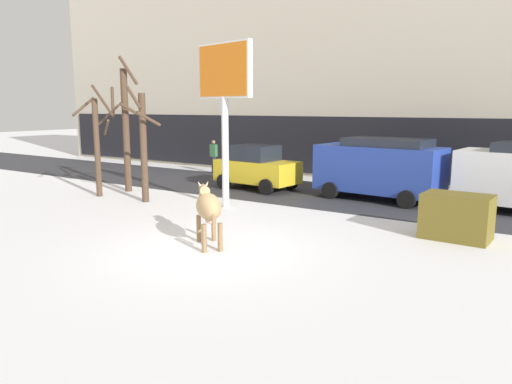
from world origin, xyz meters
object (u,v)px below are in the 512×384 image
dumpster (457,217)px  car_yellow_hatchback (257,167)px  cow_tan (208,207)px  pedestrian_near_billboard (214,156)px  car_blue_van (379,167)px  bare_tree_right_lot (143,145)px  billboard (224,81)px  bare_tree_left_lot (98,140)px  bare_tree_far_back (126,126)px

dumpster → car_yellow_hatchback: bearing=157.3°
cow_tan → pedestrian_near_billboard: bearing=128.1°
car_blue_van → dumpster: size_ratio=2.79×
pedestrian_near_billboard → bare_tree_right_lot: size_ratio=0.41×
billboard → pedestrian_near_billboard: size_ratio=3.21×
bare_tree_right_lot → bare_tree_left_lot: bearing=-176.7°
bare_tree_left_lot → bare_tree_far_back: bearing=87.2°
car_yellow_hatchback → bare_tree_far_back: bearing=-140.5°
cow_tan → car_blue_van: size_ratio=0.35×
car_yellow_hatchback → bare_tree_right_lot: bearing=-111.6°
cow_tan → dumpster: size_ratio=0.99×
pedestrian_near_billboard → billboard: bearing=-48.8°
cow_tan → bare_tree_far_back: 9.17m
pedestrian_near_billboard → bare_tree_far_back: bearing=-84.9°
car_blue_van → billboard: bearing=-132.8°
car_blue_van → dumpster: car_blue_van is taller
car_yellow_hatchback → bare_tree_right_lot: (-1.84, -4.63, 1.18)m
cow_tan → dumpster: bearing=39.3°
bare_tree_right_lot → cow_tan: bearing=-29.6°
car_yellow_hatchback → bare_tree_right_lot: size_ratio=0.87×
billboard → dumpster: size_ratio=3.27×
billboard → car_blue_van: bearing=47.2°
pedestrian_near_billboard → bare_tree_left_lot: bearing=-86.3°
cow_tan → car_blue_van: (1.41, 8.34, 0.25)m
car_yellow_hatchback → dumpster: 9.52m
car_yellow_hatchback → car_blue_van: 5.19m
billboard → dumpster: 8.45m
bare_tree_far_back → billboard: bearing=-3.6°
billboard → bare_tree_far_back: billboard is taller
bare_tree_left_lot → car_yellow_hatchback: bearing=48.6°
car_blue_van → dumpster: bearing=-49.3°
bare_tree_left_lot → bare_tree_far_back: (0.07, 1.36, 0.49)m
car_blue_van → pedestrian_near_billboard: 10.15m
bare_tree_right_lot → dumpster: 10.76m
car_yellow_hatchback → bare_tree_right_lot: bare_tree_right_lot is taller
car_blue_van → bare_tree_left_lot: size_ratio=1.11×
cow_tan → bare_tree_left_lot: bare_tree_left_lot is taller
car_yellow_hatchback → bare_tree_left_lot: bare_tree_left_lot is taller
billboard → car_yellow_hatchback: bearing=107.6°
pedestrian_near_billboard → car_yellow_hatchback: bearing=-32.4°
bare_tree_far_back → dumpster: bearing=-1.2°
car_yellow_hatchback → dumpster: bearing=-22.7°
cow_tan → pedestrian_near_billboard: pedestrian_near_billboard is taller
car_blue_van → bare_tree_far_back: size_ratio=0.88×
cow_tan → bare_tree_right_lot: size_ratio=0.40×
cow_tan → car_blue_van: 8.46m
cow_tan → bare_tree_far_back: bearing=150.8°
car_blue_van → bare_tree_left_lot: bare_tree_left_lot is taller
car_blue_van → bare_tree_far_back: (-9.28, -3.95, 1.44)m
billboard → bare_tree_right_lot: 3.85m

